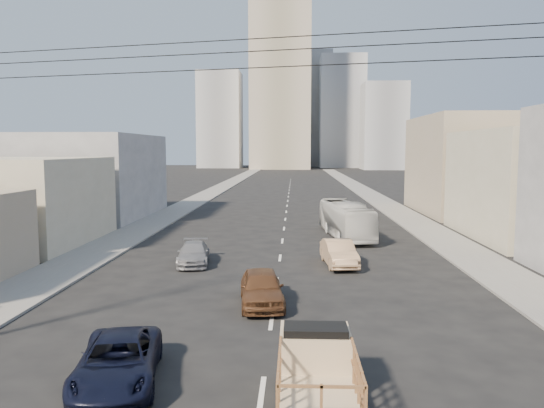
# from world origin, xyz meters

# --- Properties ---
(sidewalk_left) EXTENTS (3.50, 180.00, 0.12)m
(sidewalk_left) POSITION_xyz_m (-11.75, 70.00, 0.06)
(sidewalk_left) COLOR slate
(sidewalk_left) RESTS_ON ground
(sidewalk_right) EXTENTS (3.50, 180.00, 0.12)m
(sidewalk_right) POSITION_xyz_m (11.75, 70.00, 0.06)
(sidewalk_right) COLOR slate
(sidewalk_right) RESTS_ON ground
(lane_dashes) EXTENTS (0.15, 104.00, 0.01)m
(lane_dashes) POSITION_xyz_m (0.00, 53.00, 0.01)
(lane_dashes) COLOR silver
(lane_dashes) RESTS_ON ground
(flatbed_pickup) EXTENTS (1.95, 4.41, 1.90)m
(flatbed_pickup) POSITION_xyz_m (1.44, 1.12, 1.09)
(flatbed_pickup) COLOR tan
(flatbed_pickup) RESTS_ON ground
(navy_pickup) EXTENTS (3.00, 5.06, 1.32)m
(navy_pickup) POSITION_xyz_m (-4.08, 2.37, 0.66)
(navy_pickup) COLOR black
(navy_pickup) RESTS_ON ground
(city_bus) EXTENTS (3.54, 9.81, 2.67)m
(city_bus) POSITION_xyz_m (4.72, 27.96, 1.34)
(city_bus) COLOR silver
(city_bus) RESTS_ON ground
(sedan_brown) EXTENTS (2.28, 4.61, 1.51)m
(sedan_brown) POSITION_xyz_m (-0.51, 10.15, 0.76)
(sedan_brown) COLOR #57341E
(sedan_brown) RESTS_ON ground
(sedan_tan) EXTENTS (2.01, 4.57, 1.46)m
(sedan_tan) POSITION_xyz_m (3.41, 18.00, 0.73)
(sedan_tan) COLOR tan
(sedan_tan) RESTS_ON ground
(sedan_grey) EXTENTS (2.24, 4.45, 1.24)m
(sedan_grey) POSITION_xyz_m (-4.94, 18.04, 0.62)
(sedan_grey) COLOR gray
(sedan_grey) RESTS_ON ground
(overhead_wires) EXTENTS (23.01, 5.02, 0.72)m
(overhead_wires) POSITION_xyz_m (0.00, 1.50, 8.97)
(overhead_wires) COLOR black
(overhead_wires) RESTS_ON ground
(bldg_right_far) EXTENTS (12.00, 16.00, 10.00)m
(bldg_right_far) POSITION_xyz_m (20.00, 44.00, 5.00)
(bldg_right_far) COLOR tan
(bldg_right_far) RESTS_ON ground
(bldg_left_mid) EXTENTS (11.00, 12.00, 6.00)m
(bldg_left_mid) POSITION_xyz_m (-19.00, 24.00, 3.00)
(bldg_left_mid) COLOR #B1A98E
(bldg_left_mid) RESTS_ON ground
(bldg_left_far) EXTENTS (12.00, 16.00, 8.00)m
(bldg_left_far) POSITION_xyz_m (-19.50, 39.00, 4.00)
(bldg_left_far) COLOR gray
(bldg_left_far) RESTS_ON ground
(high_rise_tower) EXTENTS (20.00, 20.00, 60.00)m
(high_rise_tower) POSITION_xyz_m (-4.00, 170.00, 30.00)
(high_rise_tower) COLOR gray
(high_rise_tower) RESTS_ON ground
(midrise_ne) EXTENTS (16.00, 16.00, 40.00)m
(midrise_ne) POSITION_xyz_m (18.00, 185.00, 20.00)
(midrise_ne) COLOR gray
(midrise_ne) RESTS_ON ground
(midrise_nw) EXTENTS (15.00, 15.00, 34.00)m
(midrise_nw) POSITION_xyz_m (-26.00, 180.00, 17.00)
(midrise_nw) COLOR gray
(midrise_nw) RESTS_ON ground
(midrise_back) EXTENTS (18.00, 18.00, 44.00)m
(midrise_back) POSITION_xyz_m (6.00, 200.00, 22.00)
(midrise_back) COLOR gray
(midrise_back) RESTS_ON ground
(midrise_east) EXTENTS (14.00, 14.00, 28.00)m
(midrise_east) POSITION_xyz_m (30.00, 165.00, 14.00)
(midrise_east) COLOR gray
(midrise_east) RESTS_ON ground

